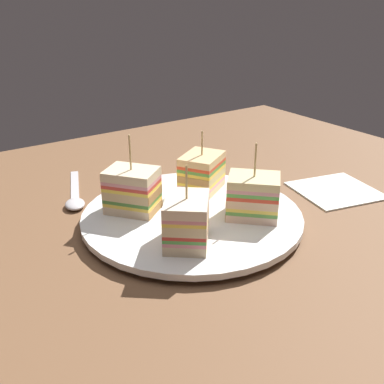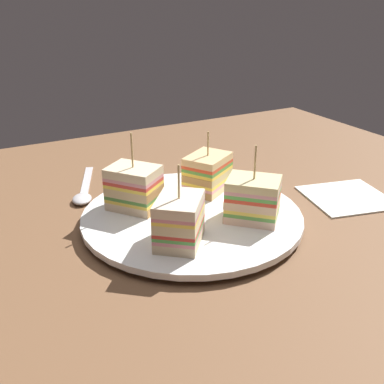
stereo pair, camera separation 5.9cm
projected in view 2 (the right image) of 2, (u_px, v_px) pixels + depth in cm
name	position (u px, v px, depth cm)	size (l,w,h in cm)	color
ground_plane	(192.00, 229.00, 61.70)	(108.14, 89.19, 1.80)	brown
plate	(192.00, 217.00, 60.97)	(28.92, 28.92, 1.48)	white
sandwich_wedge_0	(253.00, 199.00, 58.10)	(8.14, 8.12, 9.87)	beige
sandwich_wedge_1	(207.00, 173.00, 66.50)	(8.08, 7.55, 8.87)	beige
sandwich_wedge_2	(134.00, 188.00, 61.05)	(7.79, 8.08, 10.41)	beige
sandwich_wedge_3	(179.00, 221.00, 52.58)	(7.81, 8.05, 9.63)	beige
spoon	(83.00, 194.00, 68.98)	(7.62, 15.69, 1.00)	silver
napkin	(347.00, 196.00, 68.47)	(11.62, 11.02, 0.50)	white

